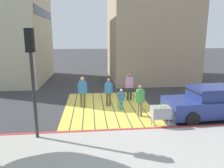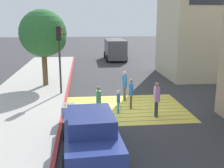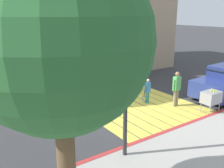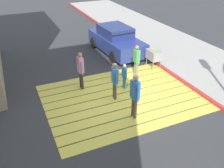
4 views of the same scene
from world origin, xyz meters
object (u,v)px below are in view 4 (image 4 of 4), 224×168
at_px(pedestrian_teen_behind, 115,79).
at_px(pedestrian_adult_side, 135,93).
at_px(tennis_ball_cart, 154,55).
at_px(pedestrian_adult_lead, 81,68).
at_px(pedestrian_child_with_racket, 124,75).
at_px(pedestrian_adult_trailing, 136,59).
at_px(car_parked_near_curb, 116,40).

bearing_deg(pedestrian_teen_behind, pedestrian_adult_side, 94.78).
height_order(tennis_ball_cart, pedestrian_adult_lead, pedestrian_adult_lead).
distance_m(pedestrian_adult_side, pedestrian_child_with_racket, 2.21).
xyz_separation_m(pedestrian_adult_lead, pedestrian_teen_behind, (-1.00, 1.40, -0.06)).
xyz_separation_m(pedestrian_adult_trailing, pedestrian_teen_behind, (1.80, 1.42, 0.01)).
bearing_deg(pedestrian_adult_side, pedestrian_teen_behind, -85.22).
height_order(car_parked_near_curb, tennis_ball_cart, car_parked_near_curb).
height_order(tennis_ball_cart, pedestrian_teen_behind, pedestrian_teen_behind).
distance_m(pedestrian_teen_behind, pedestrian_child_with_racket, 1.02).
xyz_separation_m(pedestrian_adult_side, pedestrian_teen_behind, (0.12, -1.47, -0.08)).
distance_m(pedestrian_adult_trailing, pedestrian_child_with_racket, 1.35).
distance_m(tennis_ball_cart, pedestrian_adult_trailing, 1.53).
bearing_deg(pedestrian_adult_lead, pedestrian_child_with_racket, 155.98).
bearing_deg(pedestrian_teen_behind, car_parked_near_curb, -115.54).
relative_size(pedestrian_adult_trailing, pedestrian_adult_side, 0.91).
distance_m(tennis_ball_cart, pedestrian_child_with_racket, 2.81).
distance_m(tennis_ball_cart, pedestrian_adult_lead, 4.25).
bearing_deg(tennis_ball_cart, pedestrian_adult_lead, 8.39).
height_order(tennis_ball_cart, pedestrian_adult_trailing, pedestrian_adult_trailing).
xyz_separation_m(pedestrian_adult_side, pedestrian_child_with_racket, (-0.63, -2.09, -0.38)).
distance_m(pedestrian_adult_lead, pedestrian_teen_behind, 1.72).
bearing_deg(pedestrian_adult_lead, tennis_ball_cart, -171.61).
relative_size(tennis_ball_cart, pedestrian_adult_side, 0.57).
relative_size(tennis_ball_cart, pedestrian_child_with_racket, 0.86).
bearing_deg(pedestrian_child_with_racket, pedestrian_teen_behind, 39.18).
bearing_deg(pedestrian_adult_lead, pedestrian_teen_behind, 125.54).
distance_m(pedestrian_adult_lead, pedestrian_adult_side, 3.08).
bearing_deg(pedestrian_child_with_racket, pedestrian_adult_lead, -24.02).
xyz_separation_m(tennis_ball_cart, pedestrian_adult_side, (3.07, 3.49, 0.34)).
height_order(car_parked_near_curb, pedestrian_adult_side, pedestrian_adult_side).
bearing_deg(car_parked_near_curb, tennis_ball_cart, 107.99).
bearing_deg(car_parked_near_curb, pedestrian_child_with_racket, 69.84).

